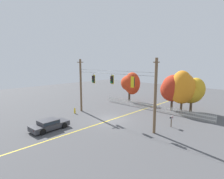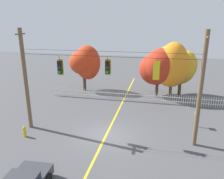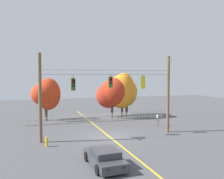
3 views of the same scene
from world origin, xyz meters
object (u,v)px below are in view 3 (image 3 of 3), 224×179
object	(u,v)px
traffic_signal_westbound_side	(111,82)
autumn_oak_far_east	(122,91)
parked_car	(105,157)
fire_hydrant	(47,142)
traffic_signal_northbound_primary	(73,84)
autumn_maple_far_west	(125,94)
autumn_maple_mid	(113,92)
roadside_mailbox	(158,117)
traffic_signal_southbound_primary	(143,82)
autumn_maple_near_fence	(47,94)

from	to	relation	value
traffic_signal_westbound_side	autumn_oak_far_east	distance (m)	11.11
parked_car	fire_hydrant	distance (m)	6.63
traffic_signal_westbound_side	parked_car	xyz separation A→B (m)	(-2.72, -7.24, -4.68)
traffic_signal_northbound_primary	fire_hydrant	xyz separation A→B (m)	(-2.51, -1.53, -4.72)
autumn_oak_far_east	autumn_maple_far_west	distance (m)	1.77
autumn_maple_mid	fire_hydrant	world-z (taller)	autumn_maple_mid
traffic_signal_northbound_primary	fire_hydrant	world-z (taller)	traffic_signal_northbound_primary
traffic_signal_westbound_side	autumn_oak_far_east	world-z (taller)	autumn_oak_far_east
parked_car	roadside_mailbox	size ratio (longest dim) A/B	3.27
fire_hydrant	autumn_maple_mid	bearing A→B (deg)	50.56
parked_car	roadside_mailbox	world-z (taller)	roadside_mailbox
traffic_signal_southbound_primary	autumn_maple_near_fence	xyz separation A→B (m)	(-8.72, 10.82, -1.77)
autumn_oak_far_east	parked_car	xyz separation A→B (m)	(-7.54, -17.13, -3.17)
fire_hydrant	roadside_mailbox	size ratio (longest dim) A/B	0.64
fire_hydrant	parked_car	bearing A→B (deg)	-59.44
traffic_signal_westbound_side	traffic_signal_northbound_primary	bearing A→B (deg)	179.99
traffic_signal_southbound_primary	autumn_maple_near_fence	size ratio (longest dim) A/B	0.26
autumn_oak_far_east	fire_hydrant	world-z (taller)	autumn_oak_far_east
traffic_signal_southbound_primary	fire_hydrant	size ratio (longest dim) A/B	1.70
parked_car	roadside_mailbox	xyz separation A→B (m)	(9.43, 10.20, 0.45)
autumn_oak_far_east	roadside_mailbox	bearing A→B (deg)	-74.70
autumn_maple_near_fence	autumn_maple_far_west	size ratio (longest dim) A/B	1.07
traffic_signal_southbound_primary	autumn_oak_far_east	distance (m)	10.13
autumn_maple_mid	roadside_mailbox	world-z (taller)	autumn_maple_mid
traffic_signal_westbound_side	parked_car	bearing A→B (deg)	-110.59
autumn_maple_far_west	autumn_oak_far_east	bearing A→B (deg)	-126.10
traffic_signal_northbound_primary	parked_car	xyz separation A→B (m)	(0.86, -7.24, -4.52)
autumn_maple_mid	parked_car	size ratio (longest dim) A/B	1.31
autumn_maple_near_fence	roadside_mailbox	distance (m)	14.61
autumn_oak_far_east	roadside_mailbox	distance (m)	7.69
parked_car	autumn_maple_near_fence	bearing A→B (deg)	98.40
traffic_signal_westbound_side	roadside_mailbox	xyz separation A→B (m)	(6.71, 2.96, -4.23)
traffic_signal_northbound_primary	parked_car	bearing A→B (deg)	-83.22
traffic_signal_northbound_primary	autumn_maple_near_fence	xyz separation A→B (m)	(-1.80, 10.80, -1.66)
traffic_signal_southbound_primary	autumn_maple_mid	distance (m)	10.30
traffic_signal_southbound_primary	autumn_maple_mid	xyz separation A→B (m)	(0.18, 10.16, -1.68)
traffic_signal_northbound_primary	traffic_signal_southbound_primary	size ratio (longest dim) A/B	1.06
traffic_signal_westbound_side	autumn_maple_mid	xyz separation A→B (m)	(3.51, 10.14, -1.73)
autumn_maple_far_west	autumn_maple_near_fence	bearing A→B (deg)	-177.70
autumn_maple_near_fence	parked_car	xyz separation A→B (m)	(2.66, -18.03, -2.87)
roadside_mailbox	autumn_oak_far_east	bearing A→B (deg)	105.30
traffic_signal_southbound_primary	parked_car	size ratio (longest dim) A/B	0.33
autumn_maple_near_fence	roadside_mailbox	world-z (taller)	autumn_maple_near_fence
roadside_mailbox	traffic_signal_westbound_side	bearing A→B (deg)	-156.18
traffic_signal_northbound_primary	traffic_signal_southbound_primary	bearing A→B (deg)	-0.16
autumn_maple_mid	autumn_maple_far_west	distance (m)	2.57
traffic_signal_northbound_primary	traffic_signal_westbound_side	xyz separation A→B (m)	(3.58, -0.00, 0.16)
traffic_signal_northbound_primary	autumn_maple_far_west	size ratio (longest dim) A/B	0.29
autumn_oak_far_east	traffic_signal_southbound_primary	bearing A→B (deg)	-98.49
autumn_maple_far_west	parked_car	xyz separation A→B (m)	(-8.52, -18.48, -2.58)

